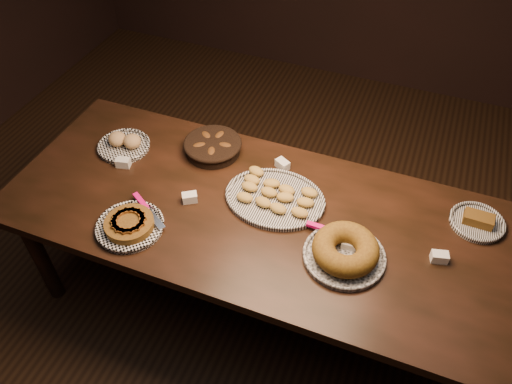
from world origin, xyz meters
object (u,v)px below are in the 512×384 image
(buffet_table, at_px, (255,221))
(madeleine_platter, at_px, (275,197))
(bundt_cake_plate, at_px, (345,251))
(apple_tart_plate, at_px, (130,225))

(buffet_table, distance_m, madeleine_platter, 0.15)
(madeleine_platter, bearing_deg, bundt_cake_plate, -21.64)
(apple_tart_plate, relative_size, bundt_cake_plate, 0.89)
(apple_tart_plate, bearing_deg, madeleine_platter, 59.94)
(buffet_table, height_order, apple_tart_plate, apple_tart_plate)
(madeleine_platter, distance_m, bundt_cake_plate, 0.45)
(apple_tart_plate, height_order, madeleine_platter, apple_tart_plate)
(buffet_table, xyz_separation_m, apple_tart_plate, (-0.48, -0.31, 0.10))
(madeleine_platter, bearing_deg, apple_tart_plate, -135.97)
(apple_tart_plate, distance_m, bundt_cake_plate, 0.96)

